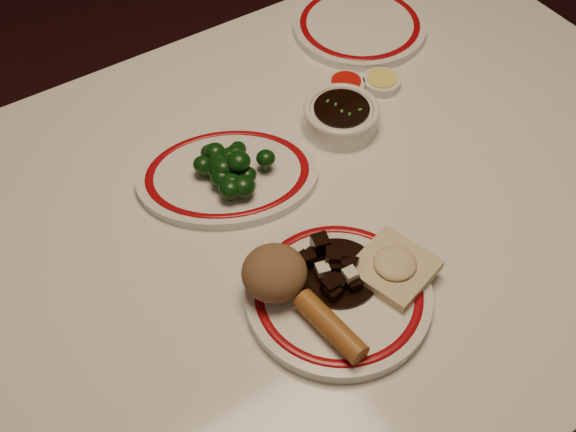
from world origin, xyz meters
The scene contains 13 objects.
ground centered at (0.00, 0.00, 0.00)m, with size 7.00×7.00×0.00m, color black.
dining_table centered at (0.00, 0.00, 0.66)m, with size 1.20×0.90×0.75m.
main_plate centered at (-0.11, -0.16, 0.76)m, with size 0.27×0.27×0.02m.
rice_mound centered at (-0.18, -0.10, 0.80)m, with size 0.08×0.08×0.06m, color brown.
spring_roll centered at (-0.16, -0.20, 0.78)m, with size 0.03×0.03×0.11m, color #9D6026.
fried_wonton centered at (-0.03, -0.17, 0.78)m, with size 0.12×0.12×0.03m.
stirfry_heap centered at (-0.10, -0.13, 0.78)m, with size 0.11×0.11×0.03m.
broccoli_plate centered at (-0.13, 0.11, 0.76)m, with size 0.33×0.31×0.02m.
broccoli_pile centered at (-0.13, 0.10, 0.79)m, with size 0.11×0.12×0.05m.
soy_bowl centered at (0.08, 0.11, 0.77)m, with size 0.12×0.12×0.04m.
sweet_sour_dish centered at (0.14, 0.18, 0.76)m, with size 0.06×0.06×0.02m.
mustard_dish centered at (0.20, 0.15, 0.76)m, with size 0.06×0.06×0.02m.
far_plate centered at (0.26, 0.30, 0.76)m, with size 0.25×0.25×0.02m.
Camera 1 is at (-0.45, -0.55, 1.55)m, focal length 45.00 mm.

